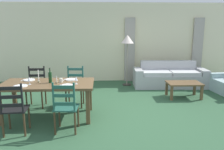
{
  "coord_description": "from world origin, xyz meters",
  "views": [
    {
      "loc": [
        -0.4,
        -4.61,
        1.89
      ],
      "look_at": [
        -0.16,
        0.67,
        0.75
      ],
      "focal_mm": 35.92,
      "sensor_mm": 36.0,
      "label": 1
    }
  ],
  "objects_px": {
    "dining_table": "(48,87)",
    "wine_glass_near_right": "(76,79)",
    "dining_chair_near_right": "(66,107)",
    "dining_chair_far_left": "(36,87)",
    "wine_glass_near_left": "(29,79)",
    "dining_chair_near_left": "(14,109)",
    "standing_lamp": "(127,42)",
    "dining_chair_far_right": "(75,86)",
    "coffee_cup_primary": "(61,80)",
    "wine_bottle": "(50,77)",
    "couch": "(169,77)",
    "coffee_table": "(184,85)"
  },
  "relations": [
    {
      "from": "dining_chair_far_left",
      "to": "wine_glass_near_left",
      "type": "xyz_separation_m",
      "value": [
        0.12,
        -0.84,
        0.38
      ]
    },
    {
      "from": "wine_bottle",
      "to": "couch",
      "type": "relative_size",
      "value": 0.14
    },
    {
      "from": "dining_table",
      "to": "coffee_table",
      "type": "distance_m",
      "value": 3.57
    },
    {
      "from": "dining_table",
      "to": "dining_chair_near_right",
      "type": "bearing_deg",
      "value": -56.43
    },
    {
      "from": "wine_bottle",
      "to": "coffee_table",
      "type": "bearing_deg",
      "value": 19.98
    },
    {
      "from": "dining_chair_near_right",
      "to": "coffee_cup_primary",
      "type": "height_order",
      "value": "dining_chair_near_right"
    },
    {
      "from": "dining_table",
      "to": "standing_lamp",
      "type": "height_order",
      "value": "standing_lamp"
    },
    {
      "from": "dining_chair_near_right",
      "to": "coffee_table",
      "type": "distance_m",
      "value": 3.46
    },
    {
      "from": "wine_glass_near_right",
      "to": "dining_chair_near_left",
      "type": "bearing_deg",
      "value": -148.5
    },
    {
      "from": "dining_table",
      "to": "standing_lamp",
      "type": "bearing_deg",
      "value": 53.18
    },
    {
      "from": "couch",
      "to": "dining_chair_far_right",
      "type": "bearing_deg",
      "value": -148.86
    },
    {
      "from": "dining_table",
      "to": "dining_chair_near_left",
      "type": "distance_m",
      "value": 0.88
    },
    {
      "from": "dining_chair_near_left",
      "to": "couch",
      "type": "xyz_separation_m",
      "value": [
        3.72,
        3.18,
        -0.19
      ]
    },
    {
      "from": "dining_chair_near_right",
      "to": "coffee_table",
      "type": "xyz_separation_m",
      "value": [
        2.87,
        1.92,
        -0.12
      ]
    },
    {
      "from": "dining_chair_near_left",
      "to": "dining_chair_near_right",
      "type": "height_order",
      "value": "same"
    },
    {
      "from": "wine_glass_near_left",
      "to": "standing_lamp",
      "type": "xyz_separation_m",
      "value": [
        2.28,
        2.73,
        0.55
      ]
    },
    {
      "from": "wine_glass_near_right",
      "to": "dining_chair_far_right",
      "type": "bearing_deg",
      "value": 98.95
    },
    {
      "from": "dining_chair_far_right",
      "to": "wine_glass_near_right",
      "type": "height_order",
      "value": "dining_chair_far_right"
    },
    {
      "from": "wine_glass_near_right",
      "to": "couch",
      "type": "distance_m",
      "value": 3.75
    },
    {
      "from": "dining_table",
      "to": "standing_lamp",
      "type": "distance_m",
      "value": 3.34
    },
    {
      "from": "wine_glass_near_right",
      "to": "wine_bottle",
      "type": "bearing_deg",
      "value": 165.74
    },
    {
      "from": "wine_bottle",
      "to": "standing_lamp",
      "type": "bearing_deg",
      "value": 53.89
    },
    {
      "from": "dining_chair_far_right",
      "to": "wine_glass_near_left",
      "type": "relative_size",
      "value": 5.96
    },
    {
      "from": "couch",
      "to": "dining_chair_near_right",
      "type": "bearing_deg",
      "value": -132.01
    },
    {
      "from": "dining_chair_near_left",
      "to": "couch",
      "type": "bearing_deg",
      "value": 40.51
    },
    {
      "from": "couch",
      "to": "coffee_table",
      "type": "relative_size",
      "value": 2.56
    },
    {
      "from": "dining_chair_near_left",
      "to": "coffee_cup_primary",
      "type": "relative_size",
      "value": 10.67
    },
    {
      "from": "dining_table",
      "to": "coffee_cup_primary",
      "type": "distance_m",
      "value": 0.31
    },
    {
      "from": "wine_glass_near_left",
      "to": "coffee_table",
      "type": "distance_m",
      "value": 3.94
    },
    {
      "from": "dining_chair_far_right",
      "to": "wine_glass_near_left",
      "type": "distance_m",
      "value": 1.22
    },
    {
      "from": "dining_chair_near_right",
      "to": "dining_chair_far_left",
      "type": "distance_m",
      "value": 1.71
    },
    {
      "from": "dining_table",
      "to": "wine_glass_near_left",
      "type": "relative_size",
      "value": 11.8
    },
    {
      "from": "dining_chair_far_right",
      "to": "wine_glass_near_left",
      "type": "height_order",
      "value": "dining_chair_far_right"
    },
    {
      "from": "dining_table",
      "to": "coffee_table",
      "type": "bearing_deg",
      "value": 19.85
    },
    {
      "from": "coffee_cup_primary",
      "to": "standing_lamp",
      "type": "height_order",
      "value": "standing_lamp"
    },
    {
      "from": "dining_chair_far_right",
      "to": "couch",
      "type": "xyz_separation_m",
      "value": [
        2.83,
        1.71,
        -0.19
      ]
    },
    {
      "from": "dining_chair_far_left",
      "to": "wine_bottle",
      "type": "relative_size",
      "value": 3.04
    },
    {
      "from": "dining_chair_near_right",
      "to": "dining_chair_far_left",
      "type": "bearing_deg",
      "value": 122.83
    },
    {
      "from": "dining_table",
      "to": "wine_bottle",
      "type": "bearing_deg",
      "value": 12.42
    },
    {
      "from": "dining_table",
      "to": "wine_glass_near_right",
      "type": "bearing_deg",
      "value": -11.75
    },
    {
      "from": "dining_chair_near_right",
      "to": "wine_glass_near_left",
      "type": "distance_m",
      "value": 1.07
    },
    {
      "from": "dining_chair_far_right",
      "to": "standing_lamp",
      "type": "xyz_separation_m",
      "value": [
        1.47,
        1.89,
        0.93
      ]
    },
    {
      "from": "dining_chair_far_right",
      "to": "couch",
      "type": "distance_m",
      "value": 3.31
    },
    {
      "from": "wine_bottle",
      "to": "dining_chair_far_right",
      "type": "bearing_deg",
      "value": 59.24
    },
    {
      "from": "dining_chair_near_right",
      "to": "standing_lamp",
      "type": "bearing_deg",
      "value": 66.06
    },
    {
      "from": "dining_chair_far_left",
      "to": "standing_lamp",
      "type": "relative_size",
      "value": 0.59
    },
    {
      "from": "dining_chair_near_left",
      "to": "wine_glass_near_right",
      "type": "bearing_deg",
      "value": 31.5
    },
    {
      "from": "dining_chair_near_right",
      "to": "wine_bottle",
      "type": "bearing_deg",
      "value": 119.72
    },
    {
      "from": "coffee_table",
      "to": "dining_table",
      "type": "bearing_deg",
      "value": -160.15
    },
    {
      "from": "dining_chair_near_right",
      "to": "wine_glass_near_right",
      "type": "height_order",
      "value": "dining_chair_near_right"
    }
  ]
}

